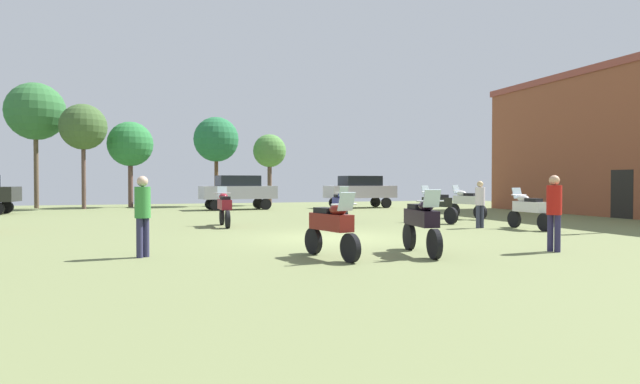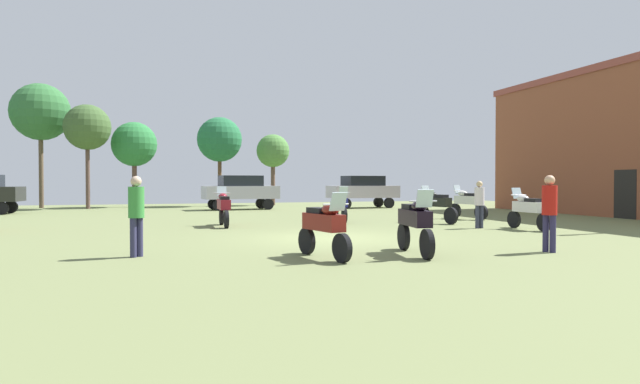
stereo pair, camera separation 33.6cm
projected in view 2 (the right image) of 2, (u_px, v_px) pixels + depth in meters
name	position (u px, v px, depth m)	size (l,w,h in m)	color
ground_plane	(329.00, 238.00, 15.54)	(44.00, 52.00, 0.02)	olive
motorcycle_2	(324.00, 226.00, 11.43)	(0.75, 2.06, 1.44)	black
motorcycle_3	(340.00, 204.00, 21.69)	(0.62, 2.28, 1.47)	black
motorcycle_4	(415.00, 222.00, 12.02)	(0.64, 2.25, 1.49)	black
motorcycle_7	(436.00, 205.00, 21.19)	(0.79, 2.17, 1.49)	black
motorcycle_8	(528.00, 209.00, 18.27)	(0.62, 2.10, 1.44)	black
motorcycle_9	(467.00, 202.00, 23.37)	(0.79, 2.12, 1.50)	black
motorcycle_10	(224.00, 207.00, 19.56)	(0.62, 2.22, 1.47)	black
car_1	(363.00, 189.00, 33.20)	(4.43, 2.14, 2.00)	black
car_3	(241.00, 190.00, 31.24)	(4.48, 2.29, 2.00)	black
person_1	(549.00, 207.00, 12.41)	(0.45, 0.45, 1.80)	#29254A
person_2	(479.00, 201.00, 18.77)	(0.36, 0.36, 1.67)	#2F3246
person_3	(136.00, 210.00, 11.64)	(0.48, 0.48, 1.78)	#2B2A4B
tree_1	(220.00, 140.00, 35.61)	(2.99, 2.99, 5.96)	brown
tree_3	(87.00, 128.00, 31.96)	(2.73, 2.73, 6.28)	brown
tree_4	(41.00, 112.00, 32.78)	(3.50, 3.50, 7.69)	brown
tree_5	(134.00, 145.00, 34.28)	(2.86, 2.86, 5.49)	brown
tree_6	(273.00, 151.00, 36.99)	(2.29, 2.29, 4.93)	brown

